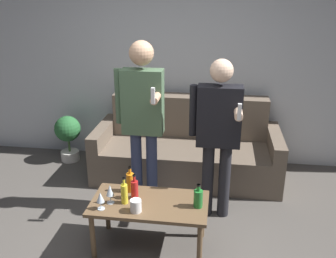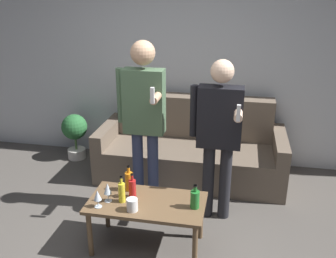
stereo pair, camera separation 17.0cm
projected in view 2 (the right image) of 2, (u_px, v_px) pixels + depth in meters
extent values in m
cube|color=silver|center=(181.00, 56.00, 4.61)|extent=(8.00, 0.06, 2.70)
cube|color=#6B5B4C|center=(189.00, 165.00, 4.36)|extent=(1.88, 0.64, 0.41)
cube|color=#6B5B4C|center=(194.00, 131.00, 4.68)|extent=(1.88, 0.25, 0.92)
cube|color=#6B5B4C|center=(110.00, 147.00, 4.62)|extent=(0.14, 0.89, 0.60)
cube|color=#6B5B4C|center=(278.00, 161.00, 4.26)|extent=(0.14, 0.89, 0.60)
cube|color=brown|center=(147.00, 203.00, 3.18)|extent=(0.99, 0.52, 0.03)
cylinder|color=brown|center=(90.00, 234.00, 3.15)|extent=(0.04, 0.04, 0.43)
cylinder|color=brown|center=(195.00, 248.00, 2.99)|extent=(0.04, 0.04, 0.43)
cylinder|color=brown|center=(107.00, 207.00, 3.53)|extent=(0.04, 0.04, 0.43)
cylinder|color=brown|center=(201.00, 218.00, 3.37)|extent=(0.04, 0.04, 0.43)
cylinder|color=yellow|center=(122.00, 193.00, 3.14)|extent=(0.06, 0.06, 0.17)
cylinder|color=yellow|center=(121.00, 180.00, 3.09)|extent=(0.02, 0.02, 0.07)
cylinder|color=black|center=(121.00, 177.00, 3.09)|extent=(0.03, 0.03, 0.01)
cylinder|color=#23752D|center=(195.00, 200.00, 3.06)|extent=(0.08, 0.08, 0.15)
cylinder|color=#23752D|center=(195.00, 188.00, 3.02)|extent=(0.03, 0.03, 0.06)
cylinder|color=black|center=(195.00, 186.00, 3.01)|extent=(0.03, 0.03, 0.01)
cylinder|color=orange|center=(129.00, 182.00, 3.32)|extent=(0.07, 0.07, 0.17)
cylinder|color=orange|center=(128.00, 169.00, 3.27)|extent=(0.03, 0.03, 0.07)
cylinder|color=black|center=(128.00, 167.00, 3.26)|extent=(0.03, 0.03, 0.01)
cylinder|color=#B21E1E|center=(132.00, 189.00, 3.21)|extent=(0.06, 0.06, 0.16)
cylinder|color=#B21E1E|center=(132.00, 177.00, 3.17)|extent=(0.02, 0.02, 0.06)
cylinder|color=black|center=(132.00, 174.00, 3.16)|extent=(0.03, 0.03, 0.01)
cylinder|color=silver|center=(108.00, 201.00, 3.17)|extent=(0.06, 0.06, 0.01)
cylinder|color=silver|center=(108.00, 197.00, 3.16)|extent=(0.01, 0.01, 0.07)
cone|color=silver|center=(108.00, 188.00, 3.13)|extent=(0.07, 0.07, 0.10)
cylinder|color=silver|center=(98.00, 207.00, 3.09)|extent=(0.06, 0.06, 0.01)
cylinder|color=silver|center=(98.00, 203.00, 3.08)|extent=(0.01, 0.01, 0.06)
cone|color=silver|center=(97.00, 195.00, 3.05)|extent=(0.06, 0.06, 0.09)
cylinder|color=white|center=(132.00, 205.00, 3.03)|extent=(0.09, 0.09, 0.11)
cylinder|color=navy|center=(138.00, 169.00, 3.82)|extent=(0.11, 0.11, 0.83)
cylinder|color=navy|center=(153.00, 171.00, 3.79)|extent=(0.11, 0.11, 0.83)
cube|color=#4C6B4C|center=(144.00, 102.00, 3.54)|extent=(0.39, 0.17, 0.62)
sphere|color=tan|center=(143.00, 53.00, 3.37)|extent=(0.23, 0.23, 0.23)
cylinder|color=#4C6B4C|center=(120.00, 96.00, 3.56)|extent=(0.07, 0.07, 0.53)
cylinder|color=tan|center=(157.00, 97.00, 3.35)|extent=(0.07, 0.27, 0.07)
cube|color=white|center=(152.00, 95.00, 3.18)|extent=(0.03, 0.03, 0.14)
cylinder|color=#232328|center=(208.00, 181.00, 3.66)|extent=(0.11, 0.11, 0.76)
cylinder|color=#232328|center=(225.00, 182.00, 3.63)|extent=(0.11, 0.11, 0.76)
cube|color=black|center=(220.00, 117.00, 3.40)|extent=(0.41, 0.18, 0.57)
sphere|color=beige|center=(222.00, 71.00, 3.25)|extent=(0.21, 0.21, 0.21)
cylinder|color=black|center=(194.00, 111.00, 3.43)|extent=(0.07, 0.07, 0.49)
cylinder|color=beige|center=(238.00, 114.00, 3.22)|extent=(0.07, 0.26, 0.07)
cube|color=white|center=(238.00, 113.00, 3.06)|extent=(0.03, 0.03, 0.14)
cylinder|color=silver|center=(77.00, 153.00, 5.01)|extent=(0.24, 0.24, 0.13)
cylinder|color=#476B38|center=(76.00, 142.00, 4.95)|extent=(0.03, 0.03, 0.20)
sphere|color=#286633|center=(74.00, 127.00, 4.88)|extent=(0.33, 0.33, 0.33)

